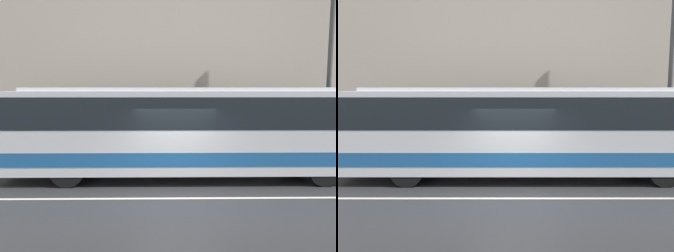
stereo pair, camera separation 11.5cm
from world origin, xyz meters
TOP-DOWN VIEW (x-y plane):
  - ground_plane at (0.00, 0.00)m, footprint 60.00×60.00m
  - sidewalk at (0.00, 5.19)m, footprint 60.00×2.38m
  - building_facade at (0.00, 6.52)m, footprint 60.00×0.35m
  - lane_stripe at (0.00, 0.00)m, footprint 54.00×0.14m
  - transit_bus at (0.30, 2.26)m, footprint 12.21×2.57m
  - utility_pole_near at (6.57, 4.66)m, footprint 0.21×0.21m
  - pedestrian_waiting at (-3.18, 5.55)m, footprint 0.36×0.36m

SIDE VIEW (x-z plane):
  - ground_plane at x=0.00m, z-range 0.00..0.00m
  - lane_stripe at x=0.00m, z-range 0.00..0.01m
  - sidewalk at x=0.00m, z-range 0.00..0.16m
  - pedestrian_waiting at x=-3.18m, z-range 0.11..1.84m
  - transit_bus at x=0.30m, z-range 0.20..3.35m
  - utility_pole_near at x=6.57m, z-range 0.16..8.92m
  - building_facade at x=0.00m, z-range -0.21..12.03m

